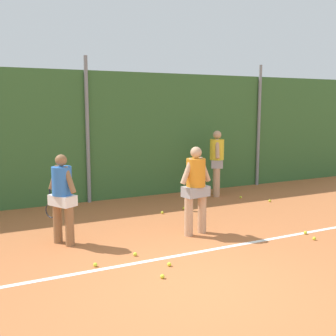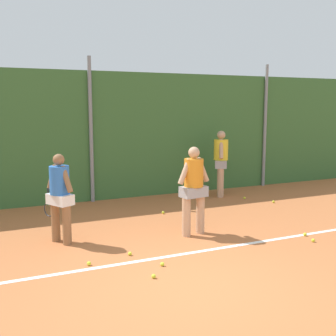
# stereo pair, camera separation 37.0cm
# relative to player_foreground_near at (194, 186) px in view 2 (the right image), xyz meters

# --- Properties ---
(ground_plane) EXTENTS (29.65, 29.65, 0.00)m
(ground_plane) POSITION_rel_player_foreground_near_xyz_m (-1.14, -0.35, -0.99)
(ground_plane) COLOR #B76638
(hedge_fence_backdrop) EXTENTS (19.27, 0.25, 3.45)m
(hedge_fence_backdrop) POSITION_rel_player_foreground_near_xyz_m (-1.14, 3.83, 0.74)
(hedge_fence_backdrop) COLOR #386633
(hedge_fence_backdrop) RESTS_ON ground_plane
(fence_post_center) EXTENTS (0.10, 0.10, 3.81)m
(fence_post_center) POSITION_rel_player_foreground_near_xyz_m (-1.14, 3.65, 0.92)
(fence_post_center) COLOR gray
(fence_post_center) RESTS_ON ground_plane
(fence_post_right) EXTENTS (0.10, 0.10, 3.81)m
(fence_post_right) POSITION_rel_player_foreground_near_xyz_m (4.42, 3.65, 0.92)
(fence_post_right) COLOR gray
(fence_post_right) RESTS_ON ground_plane
(court_baseline_paint) EXTENTS (14.08, 0.10, 0.01)m
(court_baseline_paint) POSITION_rel_player_foreground_near_xyz_m (-1.14, -0.92, -0.98)
(court_baseline_paint) COLOR white
(court_baseline_paint) RESTS_ON ground_plane
(player_foreground_near) EXTENTS (0.73, 0.38, 1.76)m
(player_foreground_near) POSITION_rel_player_foreground_near_xyz_m (0.00, 0.00, 0.00)
(player_foreground_near) COLOR tan
(player_foreground_near) RESTS_ON ground_plane
(player_midcourt) EXTENTS (0.51, 0.67, 1.68)m
(player_midcourt) POSITION_rel_player_foreground_near_xyz_m (-2.49, 0.56, -0.05)
(player_midcourt) COLOR #8C603D
(player_midcourt) RESTS_ON ground_plane
(player_backcourt_far) EXTENTS (0.54, 0.69, 1.85)m
(player_backcourt_far) POSITION_rel_player_foreground_near_xyz_m (2.35, 2.89, 0.05)
(player_backcourt_far) COLOR tan
(player_backcourt_far) RESTS_ON ground_plane
(tennis_ball_0) EXTENTS (0.07, 0.07, 0.07)m
(tennis_ball_0) POSITION_rel_player_foreground_near_xyz_m (-2.28, -0.77, -0.95)
(tennis_ball_0) COLOR #CCDB33
(tennis_ball_0) RESTS_ON ground_plane
(tennis_ball_2) EXTENTS (0.07, 0.07, 0.07)m
(tennis_ball_2) POSITION_rel_player_foreground_near_xyz_m (-1.53, -0.61, -0.95)
(tennis_ball_2) COLOR #CCDB33
(tennis_ball_2) RESTS_ON ground_plane
(tennis_ball_4) EXTENTS (0.07, 0.07, 0.07)m
(tennis_ball_4) POSITION_rel_player_foreground_near_xyz_m (0.74, 1.84, -0.95)
(tennis_ball_4) COLOR #CCDB33
(tennis_ball_4) RESTS_ON ground_plane
(tennis_ball_5) EXTENTS (0.07, 0.07, 0.07)m
(tennis_ball_5) POSITION_rel_player_foreground_near_xyz_m (-1.51, -1.65, -0.95)
(tennis_ball_5) COLOR #CCDB33
(tennis_ball_5) RESTS_ON ground_plane
(tennis_ball_7) EXTENTS (0.07, 0.07, 0.07)m
(tennis_ball_7) POSITION_rel_player_foreground_near_xyz_m (0.07, 1.70, -0.95)
(tennis_ball_7) COLOR #CCDB33
(tennis_ball_7) RESTS_ON ground_plane
(tennis_ball_8) EXTENTS (0.07, 0.07, 0.07)m
(tennis_ball_8) POSITION_rel_player_foreground_near_xyz_m (1.85, -1.33, -0.95)
(tennis_ball_8) COLOR #CCDB33
(tennis_ball_8) RESTS_ON ground_plane
(tennis_ball_9) EXTENTS (0.07, 0.07, 0.07)m
(tennis_ball_9) POSITION_rel_player_foreground_near_xyz_m (-1.21, -1.27, -0.95)
(tennis_ball_9) COLOR #CCDB33
(tennis_ball_9) RESTS_ON ground_plane
(tennis_ball_10) EXTENTS (0.07, 0.07, 0.07)m
(tennis_ball_10) POSITION_rel_player_foreground_near_xyz_m (2.75, 2.24, -0.95)
(tennis_ball_10) COLOR #CCDB33
(tennis_ball_10) RESTS_ON ground_plane
(tennis_ball_11) EXTENTS (0.07, 0.07, 0.07)m
(tennis_ball_11) POSITION_rel_player_foreground_near_xyz_m (3.18, 1.55, -0.95)
(tennis_ball_11) COLOR #CCDB33
(tennis_ball_11) RESTS_ON ground_plane
(tennis_ball_12) EXTENTS (0.07, 0.07, 0.07)m
(tennis_ball_12) POSITION_rel_player_foreground_near_xyz_m (1.97, -0.98, -0.95)
(tennis_ball_12) COLOR #CCDB33
(tennis_ball_12) RESTS_ON ground_plane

